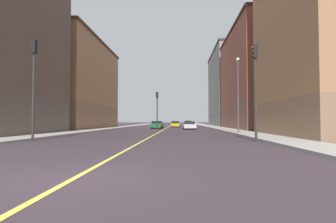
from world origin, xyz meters
The scene contains 15 objects.
ground_plane centered at (0.00, 0.00, 0.00)m, with size 400.00×400.00×0.00m, color #372C33.
sidewalk_left centered at (9.22, 49.00, 0.07)m, with size 2.84×168.00×0.15m, color #9E9B93.
sidewalk_right centered at (-9.22, 49.00, 0.07)m, with size 2.84×168.00×0.15m, color #9E9B93.
lane_center_stripe centered at (0.00, 49.00, 0.01)m, with size 0.16×154.00×0.01m, color #E5D14C.
building_left_mid centered at (16.21, 37.45, 7.98)m, with size 11.44×21.59×15.93m.
building_left_far centered at (16.21, 60.77, 9.27)m, with size 11.44×22.71×18.52m.
building_right_midblock centered at (-16.21, 38.39, 7.39)m, with size 11.44×22.96×14.76m.
traffic_light_left_near centered at (7.39, 11.37, 4.08)m, with size 0.40×0.32×6.34m.
traffic_light_right_near centered at (-7.42, 11.37, 4.36)m, with size 0.40×0.32×6.84m.
traffic_light_median_far centered at (-0.82, 32.11, 3.59)m, with size 0.40×0.32×5.50m.
street_lamp_left_near centered at (8.41, 21.39, 4.76)m, with size 0.36×0.36×7.67m.
car_white centered at (3.92, 36.50, 0.60)m, with size 2.03×4.40×1.23m.
car_green centered at (-1.58, 40.87, 0.65)m, with size 2.06×4.54×1.30m.
car_black centered at (4.57, 65.56, 0.65)m, with size 1.89×4.46×1.37m.
car_yellow centered at (1.49, 50.42, 0.63)m, with size 1.89×4.46×1.26m.
Camera 1 is at (2.51, -6.30, 1.37)m, focal length 28.80 mm.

